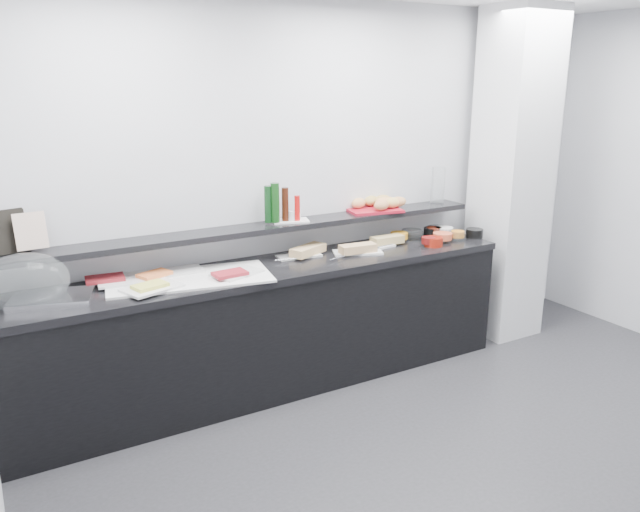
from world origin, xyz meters
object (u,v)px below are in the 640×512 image
framed_print (6,232)px  condiment_tray (291,221)px  sandwich_plate_mid (358,252)px  cloche_base (52,299)px  bread_tray (373,210)px  carafe (438,186)px

framed_print → condiment_tray: (1.83, -0.07, -0.12)m
sandwich_plate_mid → framed_print: framed_print is taller
cloche_base → framed_print: 0.48m
cloche_base → framed_print: size_ratio=1.71×
sandwich_plate_mid → condiment_tray: bearing=177.7°
sandwich_plate_mid → framed_print: size_ratio=1.38×
condiment_tray → bread_tray: size_ratio=0.63×
framed_print → sandwich_plate_mid: bearing=-21.9°
cloche_base → carafe: (3.01, 0.20, 0.38)m
sandwich_plate_mid → framed_print: bearing=-164.5°
cloche_base → condiment_tray: 1.69m
cloche_base → bread_tray: 2.41m
framed_print → bread_tray: bearing=-16.4°
sandwich_plate_mid → bread_tray: 0.43m
condiment_tray → carafe: bearing=17.8°
framed_print → carafe: size_ratio=0.87×
framed_print → carafe: carafe is taller
framed_print → carafe: (3.19, -0.08, 0.02)m
cloche_base → framed_print: (-0.17, 0.27, 0.36)m
cloche_base → bread_tray: size_ratio=1.09×
sandwich_plate_mid → condiment_tray: (-0.45, 0.21, 0.25)m
sandwich_plate_mid → bread_tray: size_ratio=0.88×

